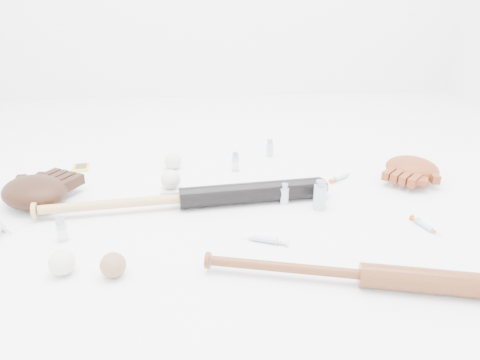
{
  "coord_description": "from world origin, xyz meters",
  "views": [
    {
      "loc": [
        -0.07,
        -1.37,
        0.71
      ],
      "look_at": [
        0.05,
        0.08,
        0.06
      ],
      "focal_mm": 35.0,
      "sensor_mm": 36.0,
      "label": 1
    }
  ],
  "objects": [
    {
      "name": "glove_dark",
      "position": [
        -0.63,
        0.06,
        0.05
      ],
      "size": [
        0.37,
        0.37,
        0.1
      ],
      "primitive_type": null,
      "rotation": [
        0.0,
        0.0,
        -0.55
      ],
      "color": "black",
      "rests_on": "ground"
    },
    {
      "name": "baseball_upper",
      "position": [
        -0.19,
        0.34,
        0.03
      ],
      "size": [
        0.07,
        0.07,
        0.07
      ],
      "primitive_type": "sphere",
      "color": "silver",
      "rests_on": "ground"
    },
    {
      "name": "pedestal",
      "position": [
        -0.18,
        0.08,
        0.02
      ],
      "size": [
        0.07,
        0.07,
        0.04
      ],
      "primitive_type": "cube",
      "rotation": [
        0.0,
        0.0,
        0.01
      ],
      "color": "white",
      "rests_on": "ground"
    },
    {
      "name": "syringe_3",
      "position": [
        0.59,
        -0.19,
        0.01
      ],
      "size": [
        0.07,
        0.13,
        0.02
      ],
      "primitive_type": null,
      "rotation": [
        0.0,
        0.0,
        -1.23
      ],
      "color": "#ADBCC6",
      "rests_on": "ground"
    },
    {
      "name": "baseball_aged",
      "position": [
        -0.31,
        -0.36,
        0.03
      ],
      "size": [
        0.07,
        0.07,
        0.07
      ],
      "primitive_type": "sphere",
      "color": "#956948",
      "rests_on": "ground"
    },
    {
      "name": "baseball_on_pedestal",
      "position": [
        -0.18,
        0.08,
        0.07
      ],
      "size": [
        0.07,
        0.07,
        0.07
      ],
      "primitive_type": "sphere",
      "color": "silver",
      "rests_on": "pedestal"
    },
    {
      "name": "glove_tan",
      "position": [
        0.7,
        0.17,
        0.04
      ],
      "size": [
        0.33,
        0.33,
        0.08
      ],
      "primitive_type": null,
      "rotation": [
        0.0,
        0.0,
        2.37
      ],
      "color": "maroon",
      "rests_on": "ground"
    },
    {
      "name": "vial_3",
      "position": [
        0.3,
        -0.04,
        0.05
      ],
      "size": [
        0.04,
        0.04,
        0.1
      ],
      "primitive_type": "cylinder",
      "color": "#B1BCC3",
      "rests_on": "ground"
    },
    {
      "name": "trading_card",
      "position": [
        -0.56,
        0.38,
        0.0
      ],
      "size": [
        0.07,
        0.09,
        0.0
      ],
      "primitive_type": "cube",
      "rotation": [
        0.0,
        0.0,
        0.15
      ],
      "color": "gold",
      "rests_on": "ground"
    },
    {
      "name": "syringe_1",
      "position": [
        0.1,
        -0.23,
        0.01
      ],
      "size": [
        0.16,
        0.08,
        0.02
      ],
      "primitive_type": null,
      "rotation": [
        0.0,
        0.0,
        2.78
      ],
      "color": "#ADBCC6",
      "rests_on": "ground"
    },
    {
      "name": "baseball_mid",
      "position": [
        -0.44,
        -0.34,
        0.03
      ],
      "size": [
        0.07,
        0.07,
        0.07
      ],
      "primitive_type": "sphere",
      "color": "silver",
      "rests_on": "ground"
    },
    {
      "name": "bat_wood",
      "position": [
        0.31,
        -0.45,
        0.03
      ],
      "size": [
        0.83,
        0.26,
        0.06
      ],
      "primitive_type": null,
      "rotation": [
        0.0,
        0.0,
        -0.25
      ],
      "color": "brown",
      "rests_on": "ground"
    },
    {
      "name": "vial_0",
      "position": [
        0.05,
        0.3,
        0.04
      ],
      "size": [
        0.03,
        0.03,
        0.08
      ],
      "primitive_type": "cylinder",
      "color": "#B1BCC3",
      "rests_on": "ground"
    },
    {
      "name": "syringe_2",
      "position": [
        0.44,
        0.19,
        0.01
      ],
      "size": [
        0.13,
        0.1,
        0.02
      ],
      "primitive_type": null,
      "rotation": [
        0.0,
        0.0,
        0.63
      ],
      "color": "#ADBCC6",
      "rests_on": "ground"
    },
    {
      "name": "vial_4",
      "position": [
        -0.48,
        -0.17,
        0.04
      ],
      "size": [
        0.03,
        0.03,
        0.07
      ],
      "primitive_type": "cylinder",
      "color": "#B1BCC3",
      "rests_on": "ground"
    },
    {
      "name": "vial_2",
      "position": [
        0.19,
        0.01,
        0.04
      ],
      "size": [
        0.03,
        0.03,
        0.07
      ],
      "primitive_type": "cylinder",
      "color": "#B1BCC3",
      "rests_on": "ground"
    },
    {
      "name": "bat_dark",
      "position": [
        -0.14,
        0.0,
        0.04
      ],
      "size": [
        0.98,
        0.17,
        0.07
      ],
      "primitive_type": null,
      "rotation": [
        0.0,
        0.0,
        0.1
      ],
      "color": "black",
      "rests_on": "ground"
    },
    {
      "name": "vial_1",
      "position": [
        0.21,
        0.45,
        0.04
      ],
      "size": [
        0.03,
        0.03,
        0.07
      ],
      "primitive_type": "cylinder",
      "color": "#B1BCC3",
      "rests_on": "ground"
    }
  ]
}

